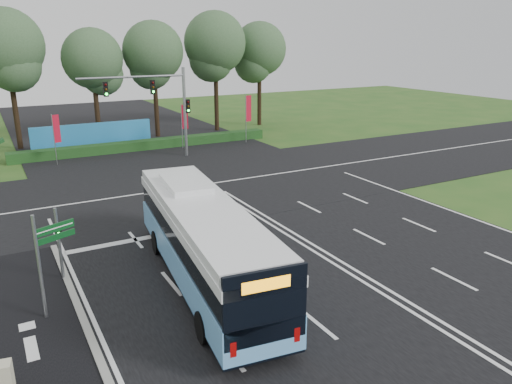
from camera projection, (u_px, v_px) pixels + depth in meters
ground at (312, 251)px, 22.35m from camera, size 120.00×120.00×0.00m
road_main at (312, 251)px, 22.35m from camera, size 20.00×120.00×0.04m
road_cross at (206, 185)px, 32.39m from camera, size 120.00×14.00×0.05m
bike_path at (9, 375)px, 14.07m from camera, size 5.00×18.00×0.06m
kerb_strip at (95, 350)px, 15.17m from camera, size 0.25×18.00×0.12m
city_bus at (204, 241)px, 18.96m from camera, size 3.96×12.35×3.48m
pedestrian_signal at (59, 242)px, 19.18m from camera, size 0.25×0.40×2.99m
street_sign at (47, 251)px, 16.54m from camera, size 1.35×0.64×3.74m
utility_cabinet at (2, 379)px, 13.29m from camera, size 0.61×0.54×0.90m
banner_flag_left at (56, 132)px, 36.81m from camera, size 0.53×0.26×3.85m
banner_flag_mid at (184, 119)px, 42.41m from camera, size 0.54×0.23×3.84m
banner_flag_right at (248, 111)px, 44.76m from camera, size 0.63×0.18×4.35m
traffic_light_gantry at (162, 99)px, 38.23m from camera, size 8.41×0.28×7.00m
hedge at (148, 145)px, 42.74m from camera, size 22.00×1.20×0.80m
blue_hoarding at (93, 136)px, 42.78m from camera, size 10.00×0.30×2.20m
eucalyptus_row at (81, 48)px, 43.26m from camera, size 41.37×7.17×12.47m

